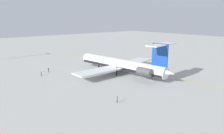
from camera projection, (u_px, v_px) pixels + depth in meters
The scene contains 10 objects.
ground at pixel (141, 72), 80.68m from camera, with size 371.11×371.11×0.00m, color #ADADA8.
main_jetliner at pixel (122, 65), 77.56m from camera, with size 44.45×39.35×12.95m.
ground_crew_near_nose at pixel (41, 73), 74.89m from camera, with size 0.36×0.33×1.79m.
ground_crew_near_tail at pixel (48, 69), 80.33m from camera, with size 0.41×0.29×1.83m.
ground_crew_portside at pixel (117, 99), 51.40m from camera, with size 0.28×0.42×1.76m.
ground_crew_starboard at pixel (107, 57), 105.73m from camera, with size 0.27×0.42×1.67m.
safety_cone_nose at pixel (43, 71), 81.10m from camera, with size 0.40×0.40×0.55m, color #EA590F.
safety_cone_wingtip at pixel (103, 60), 103.06m from camera, with size 0.40×0.40×0.55m, color #EA590F.
safety_cone_tail at pixel (112, 58), 106.46m from camera, with size 0.40×0.40×0.55m, color #EA590F.
taxiway_centreline at pixel (135, 69), 84.62m from camera, with size 99.66×0.36×0.01m, color gold.
Camera 1 is at (-52.59, 58.61, 20.99)m, focal length 32.68 mm.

